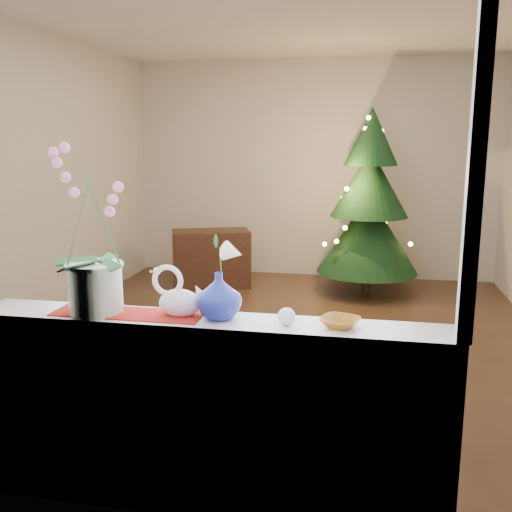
{
  "coord_description": "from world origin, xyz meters",
  "views": [
    {
      "loc": [
        0.69,
        -4.73,
        1.7
      ],
      "look_at": [
        0.03,
        -1.4,
        1.02
      ],
      "focal_mm": 40.0,
      "sensor_mm": 36.0,
      "label": 1
    }
  ],
  "objects_px": {
    "orchid_pot": "(92,230)",
    "blue_vase": "(219,292)",
    "xmas_tree": "(369,202)",
    "paperweight": "(286,316)",
    "swan": "(179,292)",
    "amber_dish": "(340,323)",
    "side_table": "(211,259)"
  },
  "relations": [
    {
      "from": "xmas_tree",
      "to": "side_table",
      "type": "xyz_separation_m",
      "value": [
        -1.81,
        -0.09,
        -0.7
      ]
    },
    {
      "from": "paperweight",
      "to": "amber_dish",
      "type": "height_order",
      "value": "paperweight"
    },
    {
      "from": "orchid_pot",
      "to": "xmas_tree",
      "type": "height_order",
      "value": "xmas_tree"
    },
    {
      "from": "orchid_pot",
      "to": "blue_vase",
      "type": "height_order",
      "value": "orchid_pot"
    },
    {
      "from": "paperweight",
      "to": "blue_vase",
      "type": "bearing_deg",
      "value": 173.41
    },
    {
      "from": "blue_vase",
      "to": "side_table",
      "type": "height_order",
      "value": "blue_vase"
    },
    {
      "from": "blue_vase",
      "to": "orchid_pot",
      "type": "bearing_deg",
      "value": -177.47
    },
    {
      "from": "swan",
      "to": "orchid_pot",
      "type": "bearing_deg",
      "value": -163.74
    },
    {
      "from": "side_table",
      "to": "swan",
      "type": "bearing_deg",
      "value": -96.58
    },
    {
      "from": "blue_vase",
      "to": "amber_dish",
      "type": "height_order",
      "value": "blue_vase"
    },
    {
      "from": "blue_vase",
      "to": "side_table",
      "type": "xyz_separation_m",
      "value": [
        -1.16,
        4.01,
        -0.71
      ]
    },
    {
      "from": "swan",
      "to": "side_table",
      "type": "bearing_deg",
      "value": 116.05
    },
    {
      "from": "orchid_pot",
      "to": "amber_dish",
      "type": "relative_size",
      "value": 5.52
    },
    {
      "from": "orchid_pot",
      "to": "xmas_tree",
      "type": "distance_m",
      "value": 4.31
    },
    {
      "from": "swan",
      "to": "paperweight",
      "type": "height_order",
      "value": "swan"
    },
    {
      "from": "amber_dish",
      "to": "paperweight",
      "type": "bearing_deg",
      "value": -175.52
    },
    {
      "from": "orchid_pot",
      "to": "blue_vase",
      "type": "relative_size",
      "value": 3.19
    },
    {
      "from": "amber_dish",
      "to": "side_table",
      "type": "height_order",
      "value": "amber_dish"
    },
    {
      "from": "paperweight",
      "to": "side_table",
      "type": "distance_m",
      "value": 4.35
    },
    {
      "from": "paperweight",
      "to": "swan",
      "type": "bearing_deg",
      "value": 175.76
    },
    {
      "from": "orchid_pot",
      "to": "xmas_tree",
      "type": "xyz_separation_m",
      "value": [
        1.24,
        4.12,
        -0.27
      ]
    },
    {
      "from": "amber_dish",
      "to": "blue_vase",
      "type": "bearing_deg",
      "value": 178.11
    },
    {
      "from": "swan",
      "to": "xmas_tree",
      "type": "height_order",
      "value": "xmas_tree"
    },
    {
      "from": "orchid_pot",
      "to": "paperweight",
      "type": "bearing_deg",
      "value": -0.65
    },
    {
      "from": "orchid_pot",
      "to": "amber_dish",
      "type": "distance_m",
      "value": 1.18
    },
    {
      "from": "swan",
      "to": "paperweight",
      "type": "relative_size",
      "value": 3.4
    },
    {
      "from": "orchid_pot",
      "to": "side_table",
      "type": "relative_size",
      "value": 0.87
    },
    {
      "from": "blue_vase",
      "to": "amber_dish",
      "type": "xyz_separation_m",
      "value": [
        0.54,
        -0.02,
        -0.1
      ]
    },
    {
      "from": "orchid_pot",
      "to": "xmas_tree",
      "type": "bearing_deg",
      "value": 73.31
    },
    {
      "from": "paperweight",
      "to": "orchid_pot",
      "type": "bearing_deg",
      "value": 179.35
    },
    {
      "from": "amber_dish",
      "to": "side_table",
      "type": "xyz_separation_m",
      "value": [
        -1.7,
        4.03,
        -0.6
      ]
    },
    {
      "from": "orchid_pot",
      "to": "paperweight",
      "type": "xyz_separation_m",
      "value": [
        0.89,
        -0.01,
        -0.35
      ]
    }
  ]
}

